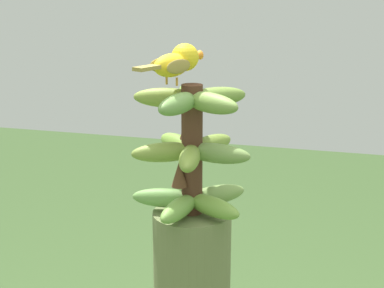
# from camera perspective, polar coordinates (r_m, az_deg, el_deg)

# --- Properties ---
(banana_bunch) EXTENTS (0.28, 0.28, 0.30)m
(banana_bunch) POSITION_cam_1_polar(r_m,az_deg,el_deg) (1.31, -0.03, -0.63)
(banana_bunch) COLOR #4C2D1E
(banana_bunch) RESTS_ON banana_tree
(perched_bird) EXTENTS (0.10, 0.20, 0.09)m
(perched_bird) POSITION_cam_1_polar(r_m,az_deg,el_deg) (1.27, -1.44, 8.00)
(perched_bird) COLOR #C68933
(perched_bird) RESTS_ON banana_bunch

